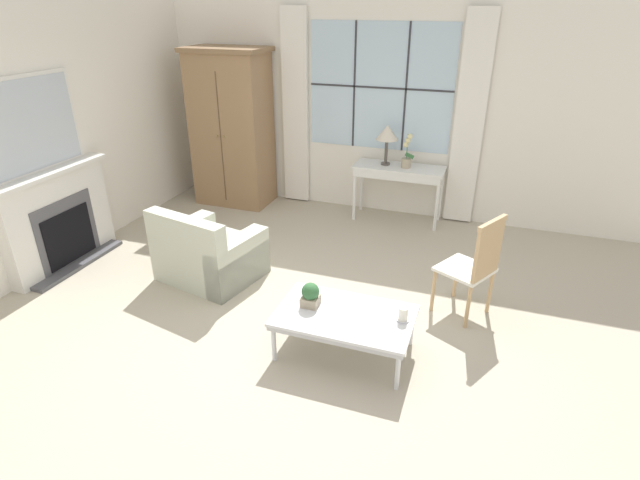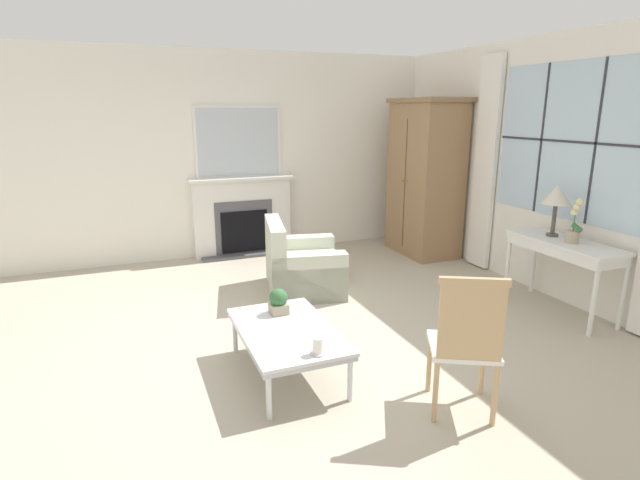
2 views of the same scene
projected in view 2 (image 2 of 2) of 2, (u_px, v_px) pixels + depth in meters
ground_plane at (297, 339)px, 4.52m from camera, size 14.00×14.00×0.00m
wall_back_windowed at (566, 170)px, 5.25m from camera, size 7.20×0.14×2.80m
wall_left at (265, 154)px, 7.10m from camera, size 0.06×7.20×2.80m
fireplace at (242, 208)px, 7.04m from camera, size 0.34×1.45×2.08m
armoire at (425, 178)px, 7.00m from camera, size 1.11×0.71×2.17m
console_table at (564, 249)px, 4.99m from camera, size 1.18×0.45×0.76m
table_lamp at (557, 196)px, 5.04m from camera, size 0.29×0.29×0.53m
potted_orchid at (574, 227)px, 4.84m from camera, size 0.16×0.13×0.44m
armchair_upholstered at (301, 267)px, 5.71m from camera, size 1.11×1.00×0.81m
side_chair_wooden at (467, 338)px, 3.26m from camera, size 0.59×0.59×1.03m
coffee_table at (287, 334)px, 3.85m from camera, size 1.14×0.70×0.39m
potted_plant_small at (278, 301)px, 4.11m from camera, size 0.15×0.15×0.21m
pillar_candle at (318, 347)px, 3.43m from camera, size 0.11×0.11×0.13m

